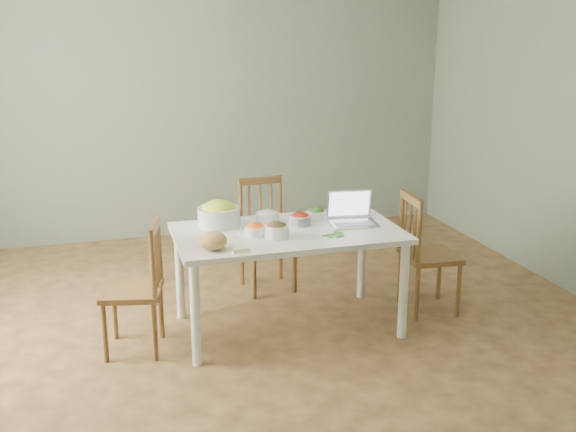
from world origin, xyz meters
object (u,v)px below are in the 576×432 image
object	(u,v)px
chair_left	(132,288)
laptop	(354,209)
chair_right	(430,253)
bread_boule	(213,241)
chair_far	(268,236)
dining_table	(288,280)
bowl_squash	(219,213)

from	to	relation	value
chair_left	laptop	xyz separation A→B (m)	(1.51, 0.04, 0.39)
chair_right	bread_boule	world-z (taller)	chair_right
chair_left	bread_boule	xyz separation A→B (m)	(0.49, -0.21, 0.33)
chair_right	chair_far	bearing A→B (deg)	58.90
dining_table	chair_far	distance (m)	0.74
bowl_squash	bread_boule	bearing A→B (deg)	-104.60
bowl_squash	laptop	xyz separation A→B (m)	(0.89, -0.25, 0.03)
bowl_squash	laptop	distance (m)	0.92
dining_table	chair_right	world-z (taller)	chair_right
chair_left	bowl_squash	world-z (taller)	bowl_squash
chair_left	chair_right	size ratio (longest dim) A/B	0.97
chair_right	dining_table	bearing A→B (deg)	94.61
dining_table	bowl_squash	xyz separation A→B (m)	(-0.42, 0.25, 0.44)
chair_left	bowl_squash	distance (m)	0.78
dining_table	chair_left	size ratio (longest dim) A/B	1.75
chair_right	laptop	size ratio (longest dim) A/B	2.78
bowl_squash	chair_right	bearing A→B (deg)	-9.36
chair_far	bowl_squash	world-z (taller)	chair_far
chair_left	laptop	size ratio (longest dim) A/B	2.71
bread_boule	dining_table	bearing A→B (deg)	24.44
chair_far	laptop	size ratio (longest dim) A/B	2.76
dining_table	chair_left	xyz separation A→B (m)	(-1.04, -0.04, 0.08)
bread_boule	bowl_squash	world-z (taller)	bowl_squash
dining_table	bowl_squash	size ratio (longest dim) A/B	5.15
chair_far	chair_right	world-z (taller)	chair_right
chair_left	bread_boule	bearing A→B (deg)	79.95
laptop	chair_right	bearing A→B (deg)	6.92
laptop	bowl_squash	bearing A→B (deg)	170.61
bread_boule	laptop	bearing A→B (deg)	13.79
chair_right	bread_boule	bearing A→B (deg)	103.25
chair_far	dining_table	bearing A→B (deg)	-98.73
chair_far	bowl_squash	bearing A→B (deg)	-138.98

